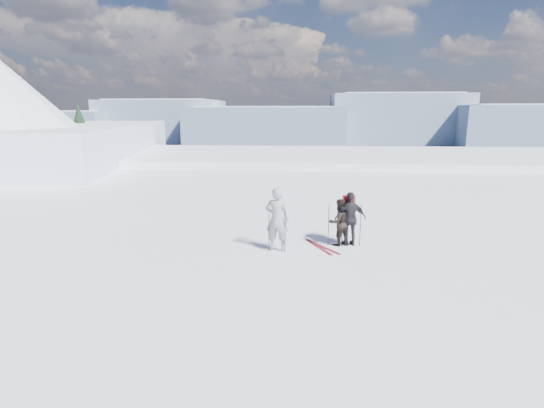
{
  "coord_description": "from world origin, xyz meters",
  "views": [
    {
      "loc": [
        -1.03,
        -8.71,
        4.2
      ],
      "look_at": [
        -1.88,
        3.0,
        1.62
      ],
      "focal_mm": 28.0,
      "sensor_mm": 36.0,
      "label": 1
    }
  ],
  "objects_px": {
    "skier_grey": "(277,219)",
    "skier_dark": "(339,222)",
    "skier_pack": "(350,219)",
    "skis_loose": "(320,247)"
  },
  "relations": [
    {
      "from": "skier_grey",
      "to": "skier_dark",
      "type": "height_order",
      "value": "skier_grey"
    },
    {
      "from": "skier_pack",
      "to": "skier_dark",
      "type": "bearing_deg",
      "value": -6.77
    },
    {
      "from": "skier_pack",
      "to": "skis_loose",
      "type": "distance_m",
      "value": 1.3
    },
    {
      "from": "skier_dark",
      "to": "skis_loose",
      "type": "distance_m",
      "value": 0.98
    },
    {
      "from": "skier_pack",
      "to": "skis_loose",
      "type": "xyz_separation_m",
      "value": [
        -0.93,
        -0.29,
        -0.85
      ]
    },
    {
      "from": "skier_grey",
      "to": "skier_pack",
      "type": "relative_size",
      "value": 1.15
    },
    {
      "from": "skier_grey",
      "to": "skier_dark",
      "type": "distance_m",
      "value": 2.06
    },
    {
      "from": "skier_grey",
      "to": "skis_loose",
      "type": "bearing_deg",
      "value": -155.46
    },
    {
      "from": "skier_grey",
      "to": "skier_dark",
      "type": "bearing_deg",
      "value": -152.61
    },
    {
      "from": "skier_dark",
      "to": "skier_pack",
      "type": "relative_size",
      "value": 0.87
    }
  ]
}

